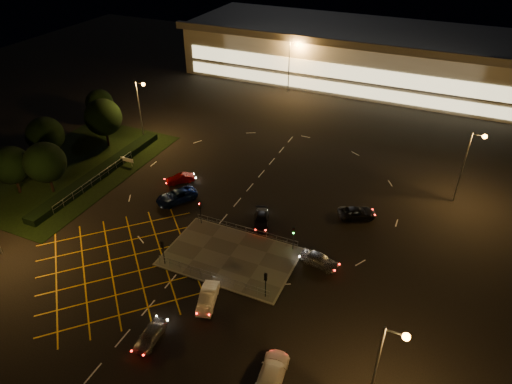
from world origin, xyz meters
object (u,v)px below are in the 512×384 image
at_px(car_right_silver, 319,260).
at_px(car_east_grey, 357,213).
at_px(signal_ne, 294,234).
at_px(car_far_dkgrey, 261,220).
at_px(car_queue_white, 208,298).
at_px(signal_se, 266,280).
at_px(car_circ_red, 180,179).
at_px(signal_nw, 200,208).
at_px(car_near_silver, 150,335).
at_px(car_left_blue, 177,196).
at_px(signal_sw, 163,248).
at_px(car_approach_white, 272,373).

distance_m(car_right_silver, car_east_grey, 10.53).
bearing_deg(signal_ne, car_far_dkgrey, 150.14).
bearing_deg(car_right_silver, car_queue_white, 148.50).
distance_m(car_queue_white, car_far_dkgrey, 14.00).
xyz_separation_m(signal_se, car_circ_red, (-19.45, 15.15, -1.74)).
bearing_deg(signal_ne, car_circ_red, 159.78).
bearing_deg(signal_ne, car_right_silver, -18.43).
xyz_separation_m(signal_nw, car_near_silver, (4.49, -17.07, -1.70)).
relative_size(car_left_blue, car_right_silver, 1.27).
bearing_deg(signal_nw, car_left_blue, 150.69).
relative_size(signal_ne, car_queue_white, 0.72).
distance_m(car_left_blue, car_east_grey, 23.43).
distance_m(signal_ne, car_queue_white, 12.15).
bearing_deg(signal_nw, signal_ne, 0.00).
xyz_separation_m(signal_sw, car_left_blue, (-5.44, 11.04, -1.61)).
bearing_deg(car_near_silver, car_circ_red, 112.34).
distance_m(car_near_silver, car_right_silver, 19.35).
xyz_separation_m(car_left_blue, car_right_silver, (20.94, -4.22, -0.03)).
bearing_deg(signal_sw, car_right_silver, -156.25).
bearing_deg(car_left_blue, car_near_silver, -32.13).
bearing_deg(car_far_dkgrey, car_circ_red, 142.96).
distance_m(car_near_silver, car_queue_white, 6.61).
relative_size(signal_se, car_left_blue, 0.57).
bearing_deg(car_near_silver, car_queue_white, 62.96).
bearing_deg(signal_sw, car_approach_white, 152.79).
bearing_deg(car_circ_red, car_queue_white, -5.83).
distance_m(car_far_dkgrey, car_east_grey, 12.11).
distance_m(signal_nw, signal_ne, 12.00).
distance_m(signal_se, car_right_silver, 7.84).
height_order(signal_se, car_near_silver, signal_se).
height_order(signal_nw, car_east_grey, signal_nw).
height_order(signal_se, car_approach_white, signal_se).
height_order(car_right_silver, car_east_grey, car_right_silver).
bearing_deg(signal_nw, car_east_grey, 28.28).
xyz_separation_m(car_queue_white, car_left_blue, (-12.53, 14.05, 0.04)).
bearing_deg(car_right_silver, car_left_blue, 87.67).
xyz_separation_m(car_far_dkgrey, car_east_grey, (10.39, 6.22, 0.02)).
distance_m(car_right_silver, car_circ_red, 24.42).
bearing_deg(signal_sw, car_near_silver, 116.29).
xyz_separation_m(car_queue_white, car_right_silver, (8.41, 9.83, 0.01)).
xyz_separation_m(signal_sw, signal_ne, (12.00, 7.99, 0.00)).
height_order(signal_ne, car_right_silver, signal_ne).
height_order(signal_nw, car_near_silver, signal_nw).
distance_m(signal_se, car_east_grey, 18.05).
bearing_deg(signal_sw, signal_se, -180.00).
bearing_deg(car_queue_white, car_approach_white, -46.17).
bearing_deg(signal_se, car_right_silver, -117.17).
bearing_deg(signal_ne, car_east_grey, 60.81).
height_order(car_queue_white, car_approach_white, car_approach_white).
height_order(signal_se, car_right_silver, signal_se).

